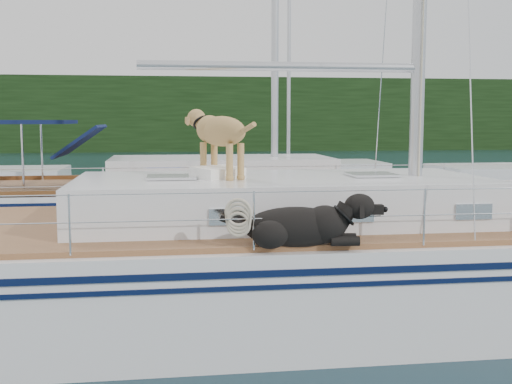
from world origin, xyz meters
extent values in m
plane|color=black|center=(0.00, 0.00, 0.00)|extent=(120.00, 120.00, 0.00)
cube|color=black|center=(0.00, 45.00, 3.00)|extent=(90.00, 3.00, 6.00)
cube|color=#595147|center=(0.00, 46.20, 0.60)|extent=(92.00, 1.00, 1.20)
cube|color=white|center=(0.00, 0.00, 0.50)|extent=(12.00, 3.80, 1.40)
cube|color=#98623D|center=(0.00, 0.00, 1.23)|extent=(11.52, 3.50, 0.06)
cube|color=white|center=(0.80, 0.00, 1.54)|extent=(5.20, 2.50, 0.55)
cylinder|color=silver|center=(0.80, 0.00, 3.21)|extent=(3.60, 0.12, 0.12)
cylinder|color=silver|center=(0.00, -1.75, 1.82)|extent=(10.56, 0.01, 0.01)
cylinder|color=silver|center=(0.00, 1.75, 1.82)|extent=(10.56, 0.01, 0.01)
cube|color=#2035C9|center=(-0.72, 1.35, 1.28)|extent=(0.63, 0.48, 0.05)
cube|color=white|center=(-0.02, -0.05, 1.88)|extent=(0.72, 0.69, 0.14)
torus|color=beige|center=(0.04, -1.77, 1.62)|extent=(0.38, 0.25, 0.37)
cube|color=white|center=(-0.65, 6.05, 0.45)|extent=(11.00, 3.50, 1.30)
cube|color=#98623D|center=(-0.65, 6.05, 1.10)|extent=(10.56, 3.29, 0.06)
cube|color=white|center=(0.55, 6.05, 1.45)|extent=(4.80, 2.30, 0.55)
cube|color=#101B45|center=(-3.85, 6.05, 2.50)|extent=(2.40, 2.30, 0.08)
cube|color=white|center=(4.00, 16.00, 0.40)|extent=(7.20, 3.00, 1.10)
cylinder|color=silver|center=(4.00, 16.00, 6.00)|extent=(0.14, 0.14, 11.00)
camera|label=1|loc=(-0.68, -8.06, 2.54)|focal=45.00mm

